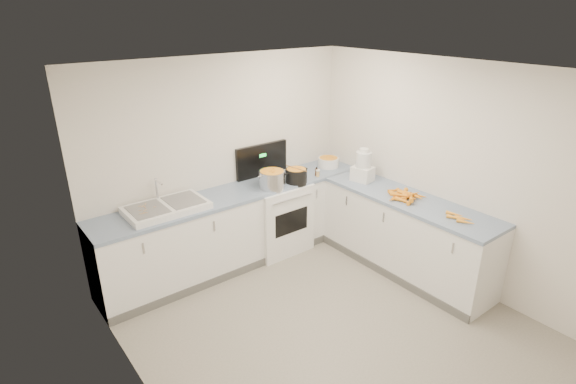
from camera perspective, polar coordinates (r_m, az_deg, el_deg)
floor at (r=4.71m, az=5.58°, el=-16.94°), size 3.50×4.00×0.00m
ceiling at (r=3.68m, az=7.08°, el=14.78°), size 3.50×4.00×0.00m
wall_back at (r=5.54m, az=-8.21°, el=3.99°), size 3.50×0.00×2.50m
wall_left at (r=3.22m, az=-17.37°, el=-11.22°), size 0.00×4.00×2.50m
wall_right at (r=5.33m, az=20.00°, el=2.08°), size 0.00×4.00×2.50m
counter_back at (r=5.59m, az=-6.23°, el=-4.36°), size 3.50×0.62×0.94m
counter_right at (r=5.55m, az=14.66°, el=-5.24°), size 0.62×2.20×0.94m
stove at (r=5.86m, az=-1.59°, el=-2.91°), size 0.76×0.65×1.36m
sink at (r=5.02m, az=-15.21°, el=-1.90°), size 0.86×0.52×0.31m
steel_pot at (r=5.45m, az=-2.04°, el=1.51°), size 0.39×0.39×0.23m
black_pot at (r=5.63m, az=1.06°, el=2.01°), size 0.36×0.36×0.19m
wooden_spoon at (r=5.59m, az=1.07°, el=3.03°), size 0.07×0.34×0.01m
mixing_bowl at (r=6.21m, az=5.15°, el=3.78°), size 0.29×0.29×0.13m
extract_bottle at (r=5.86m, az=3.64°, el=2.51°), size 0.04×0.04×0.10m
spice_jar at (r=5.84m, az=3.81°, el=2.33°), size 0.04×0.04×0.08m
food_processor at (r=5.72m, az=9.50°, el=3.14°), size 0.25×0.29×0.42m
carrot_pile at (r=5.33m, az=14.58°, el=-0.43°), size 0.43×0.44×0.09m
peeled_carrots at (r=4.98m, az=20.95°, el=-3.10°), size 0.18×0.35×0.04m
peelings at (r=4.96m, az=-17.64°, el=-2.00°), size 0.25×0.30×0.01m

